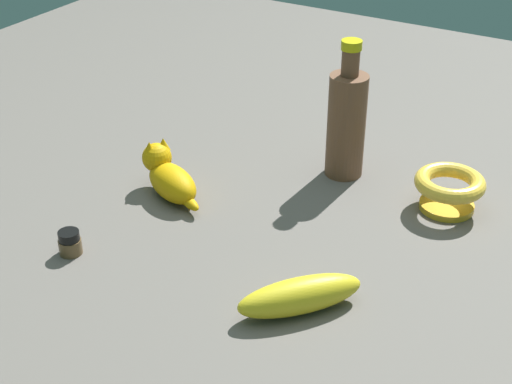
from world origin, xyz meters
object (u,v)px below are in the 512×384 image
(banana, at_px, (300,296))
(bowl, at_px, (449,187))
(bottle_tall, at_px, (347,122))
(nail_polish_jar, at_px, (70,243))
(cat_figurine, at_px, (169,176))

(banana, relative_size, bowl, 1.54)
(bottle_tall, relative_size, nail_polish_jar, 6.48)
(bottle_tall, bearing_deg, bowl, 83.18)
(bowl, bearing_deg, bottle_tall, -96.82)
(cat_figurine, relative_size, banana, 0.84)
(cat_figurine, height_order, banana, cat_figurine)
(banana, bearing_deg, bowl, -153.32)
(nail_polish_jar, distance_m, banana, 0.34)
(nail_polish_jar, height_order, bowl, bowl)
(cat_figurine, xyz_separation_m, bowl, (-0.18, 0.39, 0.00))
(banana, bearing_deg, bottle_tall, -123.21)
(nail_polish_jar, bearing_deg, cat_figurine, 172.86)
(cat_figurine, height_order, bottle_tall, bottle_tall)
(banana, height_order, bowl, bowl)
(banana, distance_m, bowl, 0.34)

